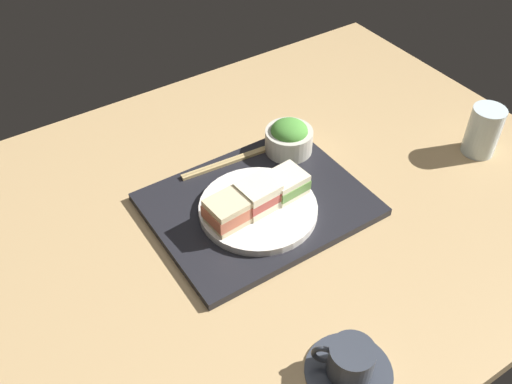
# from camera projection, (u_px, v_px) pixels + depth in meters

# --- Properties ---
(ground_plane) EXTENTS (1.40, 1.00, 0.03)m
(ground_plane) POSITION_uv_depth(u_px,v_px,m) (251.00, 216.00, 1.13)
(ground_plane) COLOR tan
(serving_tray) EXTENTS (0.41, 0.32, 0.02)m
(serving_tray) POSITION_uv_depth(u_px,v_px,m) (259.00, 205.00, 1.12)
(serving_tray) COLOR black
(serving_tray) RESTS_ON ground_plane
(sandwich_plate) EXTENTS (0.23, 0.23, 0.02)m
(sandwich_plate) POSITION_uv_depth(u_px,v_px,m) (258.00, 209.00, 1.09)
(sandwich_plate) COLOR white
(sandwich_plate) RESTS_ON serving_tray
(sandwich_near) EXTENTS (0.08, 0.07, 0.04)m
(sandwich_near) POSITION_uv_depth(u_px,v_px,m) (286.00, 183.00, 1.10)
(sandwich_near) COLOR #EFE5C1
(sandwich_near) RESTS_ON sandwich_plate
(sandwich_middle) EXTENTS (0.08, 0.07, 0.05)m
(sandwich_middle) POSITION_uv_depth(u_px,v_px,m) (258.00, 196.00, 1.06)
(sandwich_middle) COLOR #EFE5C1
(sandwich_middle) RESTS_ON sandwich_plate
(sandwich_far) EXTENTS (0.08, 0.07, 0.05)m
(sandwich_far) POSITION_uv_depth(u_px,v_px,m) (228.00, 212.00, 1.03)
(sandwich_far) COLOR beige
(sandwich_far) RESTS_ON sandwich_plate
(salad_bowl) EXTENTS (0.10, 0.10, 0.07)m
(salad_bowl) POSITION_uv_depth(u_px,v_px,m) (289.00, 137.00, 1.21)
(salad_bowl) COLOR beige
(salad_bowl) RESTS_ON serving_tray
(chopsticks_pair) EXTENTS (0.20, 0.03, 0.01)m
(chopsticks_pair) POSITION_uv_depth(u_px,v_px,m) (226.00, 163.00, 1.20)
(chopsticks_pair) COLOR tan
(chopsticks_pair) RESTS_ON serving_tray
(coffee_cup) EXTENTS (0.14, 0.14, 0.06)m
(coffee_cup) POSITION_uv_depth(u_px,v_px,m) (350.00, 363.00, 0.85)
(coffee_cup) COLOR #333842
(coffee_cup) RESTS_ON ground_plane
(drinking_glass) EXTENTS (0.07, 0.07, 0.11)m
(drinking_glass) POSITION_uv_depth(u_px,v_px,m) (483.00, 131.00, 1.22)
(drinking_glass) COLOR silver
(drinking_glass) RESTS_ON ground_plane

